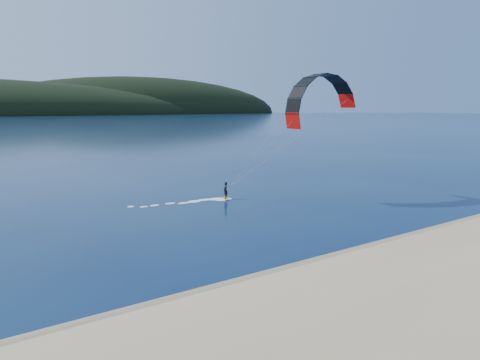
% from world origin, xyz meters
% --- Properties ---
extents(ground, '(1800.00, 1800.00, 0.00)m').
position_xyz_m(ground, '(0.00, 0.00, 0.00)').
color(ground, '#08163B').
rests_on(ground, ground).
extents(wet_sand, '(220.00, 2.50, 0.10)m').
position_xyz_m(wet_sand, '(0.00, 4.50, 0.05)').
color(wet_sand, '#81694B').
rests_on(wet_sand, ground).
extents(kitesurfer_near, '(24.20, 8.24, 13.61)m').
position_xyz_m(kitesurfer_near, '(20.31, 19.31, 9.10)').
color(kitesurfer_near, gold).
rests_on(kitesurfer_near, ground).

